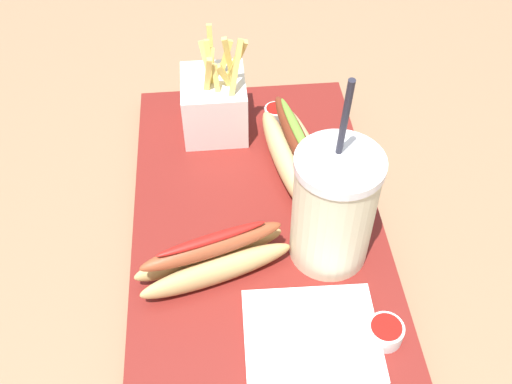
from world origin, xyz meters
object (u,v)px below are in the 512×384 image
hot_dog_1 (213,258)px  hot_dog_2 (295,152)px  napkin_stack (311,336)px  soda_cup (334,208)px  ketchup_cup_2 (276,113)px  fries_basket (215,103)px  ketchup_cup_1 (385,332)px

hot_dog_1 → hot_dog_2: (0.16, -0.11, 0.00)m
hot_dog_1 → napkin_stack: 0.14m
soda_cup → napkin_stack: 0.14m
hot_dog_1 → hot_dog_2: bearing=-35.5°
soda_cup → ketchup_cup_2: soda_cup is taller
fries_basket → hot_dog_1: (-0.25, 0.01, -0.02)m
fries_basket → soda_cup: bearing=-152.7°
hot_dog_2 → napkin_stack: hot_dog_2 is taller
soda_cup → ketchup_cup_2: size_ratio=7.58×
soda_cup → hot_dog_1: (-0.02, 0.13, -0.05)m
hot_dog_1 → hot_dog_2: hot_dog_2 is taller
fries_basket → hot_dog_2: fries_basket is taller
napkin_stack → hot_dog_2: bearing=-4.0°
hot_dog_2 → napkin_stack: (-0.25, 0.02, -0.02)m
fries_basket → ketchup_cup_2: size_ratio=4.63×
fries_basket → ketchup_cup_1: 0.38m
ketchup_cup_1 → hot_dog_2: bearing=12.5°
hot_dog_1 → hot_dog_2: size_ratio=0.94×
fries_basket → napkin_stack: (-0.34, -0.08, -0.04)m
soda_cup → fries_basket: soda_cup is taller
soda_cup → ketchup_cup_2: (0.24, 0.03, -0.06)m
ketchup_cup_1 → napkin_stack: ketchup_cup_1 is taller
ketchup_cup_2 → hot_dog_1: bearing=158.9°
soda_cup → napkin_stack: size_ratio=1.76×
fries_basket → napkin_stack: 0.35m
hot_dog_2 → ketchup_cup_2: hot_dog_2 is taller
fries_basket → hot_dog_1: size_ratio=0.82×
hot_dog_2 → soda_cup: bearing=-172.2°
ketchup_cup_1 → napkin_stack: size_ratio=0.27×
soda_cup → ketchup_cup_2: bearing=7.9°
hot_dog_2 → ketchup_cup_1: bearing=-167.5°
hot_dog_1 → ketchup_cup_2: 0.28m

